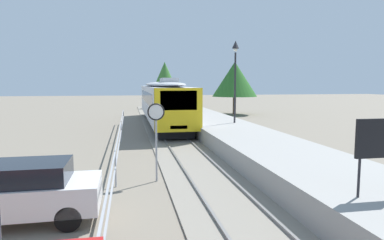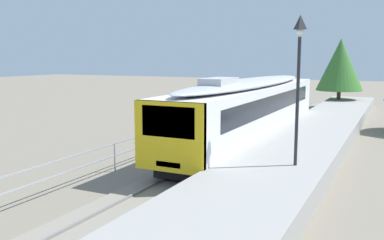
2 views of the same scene
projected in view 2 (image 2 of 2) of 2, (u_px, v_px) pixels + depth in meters
ground_plane at (134, 167)px, 18.71m from camera, size 160.00×160.00×0.00m
track_rails at (196, 174)px, 17.41m from camera, size 3.20×60.00×0.14m
commuter_train at (250, 106)px, 23.35m from camera, size 2.82×18.83×3.74m
station_platform at (273, 174)px, 15.94m from camera, size 3.90×60.00×0.90m
platform_lamp_mid_platform at (299, 62)px, 14.90m from camera, size 0.34×0.34×5.35m
tree_behind_carpark at (340, 65)px, 39.43m from camera, size 4.27×4.27×6.54m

